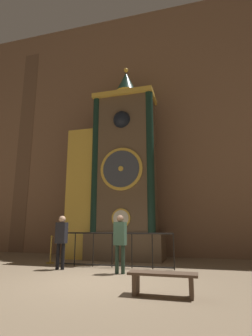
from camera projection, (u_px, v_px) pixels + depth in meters
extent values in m
plane|color=#847056|center=(94.00, 282.00, 6.38)|extent=(28.00, 28.00, 0.00)
cube|color=#846047|center=(141.00, 124.00, 13.15)|extent=(24.00, 0.30, 12.69)
cube|color=brown|center=(25.00, 146.00, 14.63)|extent=(0.90, 0.12, 11.42)
cube|color=brown|center=(126.00, 246.00, 10.66)|extent=(3.10, 1.61, 1.07)
cube|color=brown|center=(126.00, 162.00, 11.42)|extent=(2.48, 1.40, 5.99)
cube|color=gold|center=(125.00, 99.00, 11.94)|extent=(2.68, 1.54, 0.20)
cylinder|color=gold|center=(121.00, 218.00, 10.21)|extent=(0.76, 0.05, 0.76)
cylinder|color=silver|center=(121.00, 218.00, 10.18)|extent=(0.62, 0.03, 0.62)
cylinder|color=gold|center=(121.00, 169.00, 10.63)|extent=(1.77, 0.07, 1.77)
cylinder|color=#3D424C|center=(121.00, 169.00, 10.59)|extent=(1.52, 0.04, 1.52)
cylinder|color=gold|center=(121.00, 169.00, 10.57)|extent=(0.21, 0.03, 0.21)
cube|color=#3A2D21|center=(125.00, 124.00, 11.58)|extent=(0.95, 0.42, 0.95)
sphere|color=black|center=(122.00, 120.00, 11.18)|extent=(0.76, 0.76, 0.76)
cylinder|color=#142D23|center=(96.00, 160.00, 11.16)|extent=(0.32, 0.32, 5.99)
cylinder|color=#142D23|center=(150.00, 156.00, 10.55)|extent=(0.32, 0.32, 5.99)
cylinder|color=gold|center=(126.00, 96.00, 12.10)|extent=(1.00, 1.00, 0.30)
cone|color=#163227|center=(126.00, 82.00, 12.24)|extent=(0.95, 0.95, 1.04)
sphere|color=gold|center=(126.00, 70.00, 12.38)|extent=(0.20, 0.20, 0.20)
cube|color=#4C3828|center=(85.00, 193.00, 11.68)|extent=(1.22, 1.19, 5.54)
cube|color=gold|center=(79.00, 191.00, 11.11)|extent=(1.28, 0.06, 5.54)
cylinder|color=black|center=(57.00, 248.00, 9.22)|extent=(0.04, 0.04, 1.11)
cylinder|color=black|center=(75.00, 249.00, 9.04)|extent=(0.04, 0.04, 1.11)
cylinder|color=black|center=(93.00, 249.00, 8.87)|extent=(0.04, 0.04, 1.11)
cylinder|color=black|center=(112.00, 250.00, 8.69)|extent=(0.04, 0.04, 1.11)
cylinder|color=black|center=(132.00, 250.00, 8.52)|extent=(0.04, 0.04, 1.11)
cylinder|color=black|center=(152.00, 251.00, 8.34)|extent=(0.04, 0.04, 1.11)
cylinder|color=black|center=(174.00, 251.00, 8.17)|extent=(0.04, 0.04, 1.11)
cylinder|color=black|center=(112.00, 233.00, 8.81)|extent=(4.06, 0.05, 0.05)
cylinder|color=black|center=(112.00, 265.00, 8.59)|extent=(4.06, 0.04, 0.04)
cylinder|color=black|center=(58.00, 256.00, 8.26)|extent=(0.11, 0.11, 0.79)
cylinder|color=black|center=(63.00, 256.00, 8.21)|extent=(0.11, 0.11, 0.79)
cube|color=black|center=(62.00, 233.00, 8.39)|extent=(0.35, 0.23, 0.66)
sphere|color=tan|center=(62.00, 219.00, 8.48)|extent=(0.22, 0.22, 0.22)
cylinder|color=#213427|center=(117.00, 259.00, 7.55)|extent=(0.11, 0.11, 0.78)
cylinder|color=#213427|center=(123.00, 259.00, 7.50)|extent=(0.11, 0.11, 0.78)
cube|color=#385642|center=(120.00, 233.00, 7.68)|extent=(0.36, 0.26, 0.66)
sphere|color=#8C664C|center=(120.00, 219.00, 7.77)|extent=(0.21, 0.21, 0.21)
cylinder|color=#B28E33|center=(50.00, 263.00, 9.48)|extent=(0.28, 0.28, 0.04)
cylinder|color=#B28E33|center=(51.00, 250.00, 9.57)|extent=(0.06, 0.06, 0.90)
sphere|color=#B28E33|center=(52.00, 237.00, 9.68)|extent=(0.09, 0.09, 0.09)
cube|color=brown|center=(163.00, 274.00, 5.17)|extent=(1.36, 0.40, 0.05)
cube|color=brown|center=(136.00, 284.00, 5.26)|extent=(0.08, 0.36, 0.39)
cube|color=brown|center=(191.00, 287.00, 4.98)|extent=(0.08, 0.36, 0.39)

